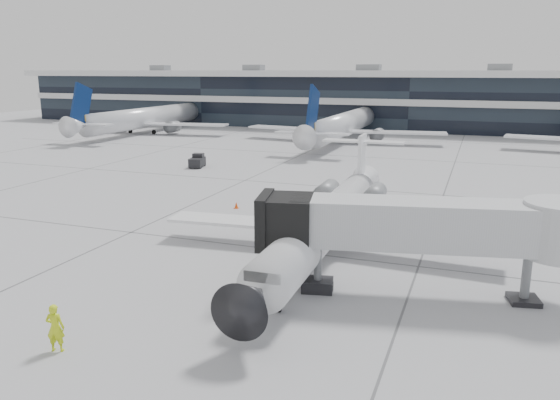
% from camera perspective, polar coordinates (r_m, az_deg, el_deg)
% --- Properties ---
extents(ground, '(220.00, 220.00, 0.00)m').
position_cam_1_polar(ground, '(35.56, -1.99, -5.02)').
color(ground, '#939396').
rests_on(ground, ground).
extents(terminal, '(170.00, 22.00, 10.00)m').
position_cam_1_polar(terminal, '(114.09, 14.02, 9.89)').
color(terminal, black).
rests_on(terminal, ground).
extents(bg_jet_left, '(32.00, 40.00, 9.60)m').
position_cam_1_polar(bg_jet_left, '(104.41, -13.59, 6.86)').
color(bg_jet_left, silver).
rests_on(bg_jet_left, ground).
extents(bg_jet_center, '(32.00, 40.00, 9.60)m').
position_cam_1_polar(bg_jet_center, '(89.39, 6.69, 6.10)').
color(bg_jet_center, silver).
rests_on(bg_jet_center, ground).
extents(regional_jet, '(21.75, 27.07, 6.26)m').
position_cam_1_polar(regional_jet, '(34.28, 5.05, -2.04)').
color(regional_jet, white).
rests_on(regional_jet, ground).
extents(jet_bridge, '(16.05, 6.15, 5.18)m').
position_cam_1_polar(jet_bridge, '(27.97, 16.08, -2.61)').
color(jet_bridge, silver).
rests_on(jet_bridge, ground).
extents(ramp_worker, '(0.86, 0.70, 2.06)m').
position_cam_1_polar(ramp_worker, '(24.56, -22.43, -12.24)').
color(ramp_worker, '#CCE618').
rests_on(ramp_worker, ground).
extents(traffic_cone, '(0.47, 0.47, 0.55)m').
position_cam_1_polar(traffic_cone, '(45.62, -4.59, -0.56)').
color(traffic_cone, '#F3490C').
rests_on(traffic_cone, ground).
extents(far_tug, '(1.94, 2.72, 1.57)m').
position_cam_1_polar(far_tug, '(65.65, -8.63, 4.03)').
color(far_tug, black).
rests_on(far_tug, ground).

